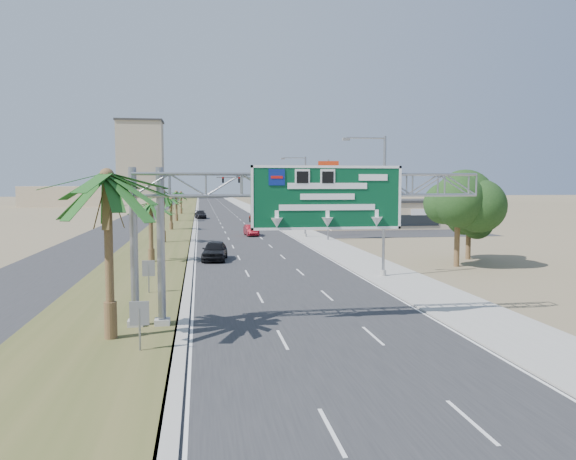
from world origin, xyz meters
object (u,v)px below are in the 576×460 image
(sign_gantry, at_px, (293,196))
(pole_sign_red_far, at_px, (295,189))
(store_building, at_px, (382,215))
(pole_sign_blue, at_px, (329,193))
(car_mid_lane, at_px, (251,230))
(car_left_lane, at_px, (215,251))
(signal_mast, at_px, (267,195))
(pole_sign_red_near, at_px, (328,176))
(car_far, at_px, (200,215))
(palm_near, at_px, (107,177))
(car_right_lane, at_px, (259,218))

(sign_gantry, xyz_separation_m, pole_sign_red_far, (11.32, 65.86, -0.18))
(store_building, bearing_deg, sign_gantry, -112.36)
(store_building, distance_m, pole_sign_blue, 10.22)
(car_mid_lane, bearing_deg, car_left_lane, -106.66)
(car_left_lane, xyz_separation_m, pole_sign_blue, (17.18, 29.87, 4.54))
(signal_mast, relative_size, pole_sign_red_near, 1.08)
(sign_gantry, distance_m, car_left_lane, 23.55)
(pole_sign_red_near, height_order, pole_sign_red_far, pole_sign_red_near)
(car_mid_lane, relative_size, car_far, 0.81)
(signal_mast, bearing_deg, sign_gantry, -95.74)
(palm_near, bearing_deg, pole_sign_red_far, 73.98)
(pole_sign_red_near, xyz_separation_m, pole_sign_red_far, (0.76, 27.66, -1.65))
(signal_mast, xyz_separation_m, pole_sign_red_near, (4.33, -23.85, 2.68))
(store_building, xyz_separation_m, pole_sign_red_near, (-12.50, -17.88, 5.53))
(store_building, distance_m, car_left_lane, 42.39)
(palm_near, xyz_separation_m, pole_sign_red_near, (18.70, 40.12, 0.60))
(palm_near, xyz_separation_m, car_mid_lane, (10.28, 47.47, -6.23))
(signal_mast, relative_size, car_left_lane, 2.05)
(car_right_lane, xyz_separation_m, pole_sign_red_far, (5.69, -3.66, 5.09))
(sign_gantry, xyz_separation_m, car_right_lane, (5.63, 69.52, -5.28))
(signal_mast, distance_m, car_right_lane, 8.53)
(sign_gantry, relative_size, car_left_lane, 3.34)
(car_left_lane, distance_m, pole_sign_red_near, 21.68)
(car_far, bearing_deg, pole_sign_blue, -61.21)
(palm_near, relative_size, car_left_lane, 1.67)
(car_left_lane, relative_size, pole_sign_red_far, 0.67)
(car_left_lane, distance_m, pole_sign_red_far, 45.73)
(car_right_lane, bearing_deg, signal_mast, -90.15)
(signal_mast, xyz_separation_m, car_left_lane, (-9.35, -39.29, -4.00))
(sign_gantry, height_order, car_mid_lane, sign_gantry)
(pole_sign_red_near, distance_m, pole_sign_blue, 15.00)
(car_left_lane, xyz_separation_m, pole_sign_red_far, (14.44, 43.10, 5.02))
(pole_sign_red_near, bearing_deg, palm_near, -114.99)
(signal_mast, bearing_deg, pole_sign_blue, -50.27)
(sign_gantry, distance_m, pole_sign_blue, 54.48)
(signal_mast, distance_m, car_left_lane, 40.58)
(pole_sign_red_near, bearing_deg, car_mid_lane, 138.88)
(car_right_lane, bearing_deg, store_building, -42.43)
(pole_sign_blue, bearing_deg, car_right_lane, 116.53)
(sign_gantry, bearing_deg, car_far, 92.93)
(pole_sign_blue, bearing_deg, pole_sign_red_near, -103.63)
(sign_gantry, bearing_deg, car_left_lane, 97.80)
(sign_gantry, bearing_deg, palm_near, -166.68)
(car_right_lane, relative_size, pole_sign_red_far, 0.75)
(sign_gantry, relative_size, signal_mast, 1.63)
(car_right_lane, bearing_deg, car_far, 121.71)
(pole_sign_red_near, bearing_deg, store_building, 55.04)
(pole_sign_red_far, bearing_deg, palm_near, -106.02)
(palm_near, bearing_deg, sign_gantry, 13.32)
(pole_sign_blue, distance_m, pole_sign_red_far, 13.52)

